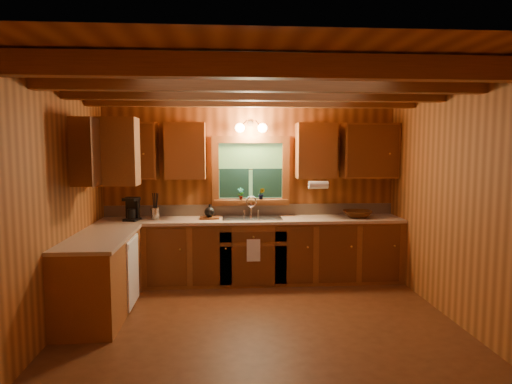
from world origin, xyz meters
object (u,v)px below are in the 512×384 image
at_px(sink, 252,221).
at_px(coffee_maker, 132,209).
at_px(cutting_board, 210,218).
at_px(wicker_basket, 358,214).

height_order(sink, coffee_maker, coffee_maker).
height_order(cutting_board, wicker_basket, wicker_basket).
distance_m(cutting_board, wicker_basket, 2.09).
relative_size(coffee_maker, cutting_board, 1.16).
bearing_deg(coffee_maker, sink, 17.45).
xyz_separation_m(coffee_maker, cutting_board, (1.04, 0.05, -0.14)).
bearing_deg(wicker_basket, sink, 178.32).
height_order(sink, cutting_board, sink).
xyz_separation_m(sink, wicker_basket, (1.49, -0.04, 0.09)).
bearing_deg(cutting_board, coffee_maker, -177.48).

